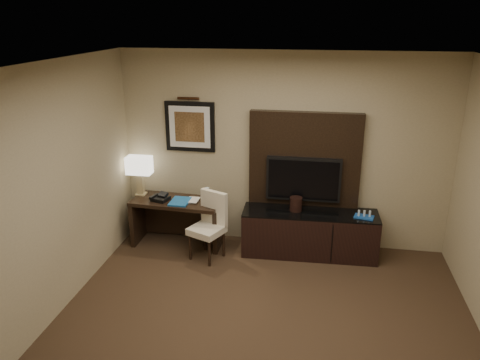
% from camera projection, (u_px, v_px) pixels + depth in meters
% --- Properties ---
extents(floor, '(4.50, 5.00, 0.01)m').
position_uv_depth(floor, '(257.00, 356.00, 4.54)').
color(floor, '#352418').
rests_on(floor, ground).
extents(ceiling, '(4.50, 5.00, 0.01)m').
position_uv_depth(ceiling, '(261.00, 72.00, 3.63)').
color(ceiling, silver).
rests_on(ceiling, wall_back).
extents(wall_back, '(4.50, 0.01, 2.70)m').
position_uv_depth(wall_back, '(283.00, 151.00, 6.41)').
color(wall_back, tan).
rests_on(wall_back, floor).
extents(wall_left, '(0.01, 5.00, 2.70)m').
position_uv_depth(wall_left, '(24.00, 212.00, 4.45)').
color(wall_left, tan).
rests_on(wall_left, floor).
extents(desk, '(1.28, 0.61, 0.67)m').
position_uv_depth(desk, '(178.00, 222.00, 6.65)').
color(desk, black).
rests_on(desk, floor).
extents(credenza, '(1.82, 0.56, 0.62)m').
position_uv_depth(credenza, '(309.00, 233.00, 6.36)').
color(credenza, black).
rests_on(credenza, floor).
extents(tv_wall_panel, '(1.50, 0.12, 1.30)m').
position_uv_depth(tv_wall_panel, '(305.00, 159.00, 6.33)').
color(tv_wall_panel, black).
rests_on(tv_wall_panel, wall_back).
extents(tv, '(1.00, 0.08, 0.60)m').
position_uv_depth(tv, '(303.00, 179.00, 6.32)').
color(tv, black).
rests_on(tv, tv_wall_panel).
extents(artwork, '(0.70, 0.04, 0.70)m').
position_uv_depth(artwork, '(190.00, 127.00, 6.50)').
color(artwork, black).
rests_on(artwork, wall_back).
extents(picture_light, '(0.04, 0.04, 0.30)m').
position_uv_depth(picture_light, '(188.00, 98.00, 6.33)').
color(picture_light, '#3E2213').
rests_on(picture_light, wall_back).
extents(desk_chair, '(0.55, 0.59, 0.84)m').
position_uv_depth(desk_chair, '(207.00, 230.00, 6.22)').
color(desk_chair, beige).
rests_on(desk_chair, floor).
extents(table_lamp, '(0.39, 0.29, 0.56)m').
position_uv_depth(table_lamp, '(140.00, 176.00, 6.65)').
color(table_lamp, tan).
rests_on(table_lamp, desk).
extents(desk_phone, '(0.26, 0.25, 0.11)m').
position_uv_depth(desk_phone, '(160.00, 197.00, 6.51)').
color(desk_phone, black).
rests_on(desk_phone, desk).
extents(blue_folder, '(0.26, 0.34, 0.02)m').
position_uv_depth(blue_folder, '(180.00, 201.00, 6.46)').
color(blue_folder, '#165493').
rests_on(blue_folder, desk).
extents(book, '(0.17, 0.02, 0.23)m').
position_uv_depth(book, '(187.00, 193.00, 6.49)').
color(book, tan).
rests_on(book, desk).
extents(water_bottle, '(0.07, 0.07, 0.19)m').
position_uv_depth(water_bottle, '(207.00, 194.00, 6.48)').
color(water_bottle, silver).
rests_on(water_bottle, desk).
extents(ice_bucket, '(0.21, 0.21, 0.19)m').
position_uv_depth(ice_bucket, '(296.00, 204.00, 6.28)').
color(ice_bucket, black).
rests_on(ice_bucket, credenza).
extents(minibar_tray, '(0.27, 0.20, 0.09)m').
position_uv_depth(minibar_tray, '(364.00, 214.00, 6.08)').
color(minibar_tray, '#1950A7').
rests_on(minibar_tray, credenza).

